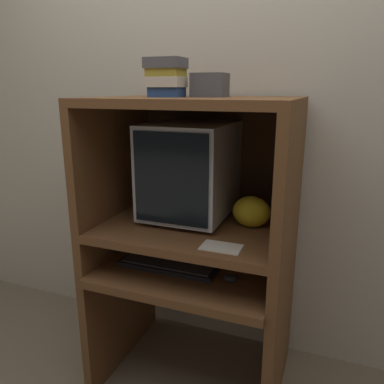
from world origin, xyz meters
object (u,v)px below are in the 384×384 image
snack_bag (251,212)px  mouse (231,278)px  book_stack (166,76)px  keyboard (168,265)px  storage_box (210,85)px  crt_monitor (191,169)px

snack_bag → mouse: bearing=-103.9°
book_stack → keyboard: bearing=-70.2°
mouse → book_stack: 0.88m
keyboard → snack_bag: size_ratio=2.72×
book_stack → storage_box: 0.18m
keyboard → book_stack: size_ratio=2.86×
crt_monitor → keyboard: bearing=-100.9°
keyboard → mouse: bearing=-2.9°
storage_box → book_stack: bearing=-158.4°
keyboard → snack_bag: snack_bag is taller
mouse → snack_bag: snack_bag is taller
crt_monitor → storage_box: size_ratio=3.37×
mouse → snack_bag: bearing=76.1°
crt_monitor → book_stack: (-0.07, -0.10, 0.41)m
crt_monitor → snack_bag: size_ratio=2.82×
crt_monitor → snack_bag: (0.30, -0.04, -0.16)m
crt_monitor → keyboard: (-0.04, -0.19, -0.41)m
book_stack → storage_box: book_stack is taller
mouse → book_stack: bearing=162.4°
storage_box → crt_monitor: bearing=160.7°
mouse → snack_bag: size_ratio=0.36×
keyboard → mouse: (0.29, -0.02, 0.00)m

